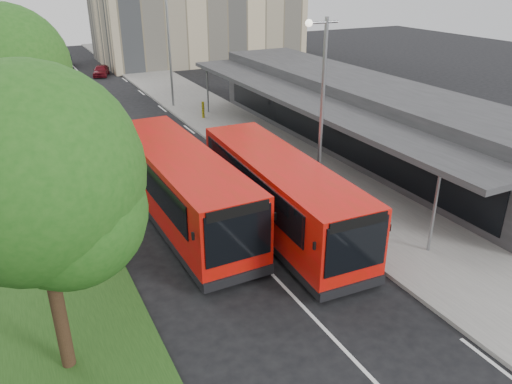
{
  "coord_description": "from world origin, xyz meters",
  "views": [
    {
      "loc": [
        -7.19,
        -14.5,
        9.84
      ],
      "look_at": [
        1.18,
        1.98,
        1.5
      ],
      "focal_mm": 35.0,
      "sensor_mm": 36.0,
      "label": 1
    }
  ],
  "objects_px": {
    "bollard": "(203,110)",
    "car_far": "(62,60)",
    "tree_mid": "(7,78)",
    "tree_far": "(0,55)",
    "bus_main": "(280,194)",
    "tree_near": "(33,188)",
    "litter_bin": "(246,138)",
    "lamp_post_near": "(320,106)",
    "lamp_post_far": "(168,44)",
    "bus_second": "(181,187)",
    "car_near": "(101,70)"
  },
  "relations": [
    {
      "from": "lamp_post_near",
      "to": "bollard",
      "type": "relative_size",
      "value": 7.0
    },
    {
      "from": "tree_mid",
      "to": "tree_near",
      "type": "bearing_deg",
      "value": -90.0
    },
    {
      "from": "bus_main",
      "to": "bollard",
      "type": "relative_size",
      "value": 9.35
    },
    {
      "from": "lamp_post_far",
      "to": "lamp_post_near",
      "type": "bearing_deg",
      "value": -90.0
    },
    {
      "from": "tree_near",
      "to": "tree_far",
      "type": "bearing_deg",
      "value": 90.0
    },
    {
      "from": "bollard",
      "to": "lamp_post_far",
      "type": "bearing_deg",
      "value": 101.86
    },
    {
      "from": "tree_far",
      "to": "lamp_post_far",
      "type": "xyz_separation_m",
      "value": [
        11.13,
        0.95,
        -0.14
      ]
    },
    {
      "from": "bollard",
      "to": "car_far",
      "type": "height_order",
      "value": "car_far"
    },
    {
      "from": "lamp_post_far",
      "to": "car_near",
      "type": "xyz_separation_m",
      "value": [
        -2.43,
        14.87,
        -4.17
      ]
    },
    {
      "from": "bus_main",
      "to": "litter_bin",
      "type": "bearing_deg",
      "value": 74.46
    },
    {
      "from": "lamp_post_far",
      "to": "car_near",
      "type": "relative_size",
      "value": 2.47
    },
    {
      "from": "tree_near",
      "to": "bollard",
      "type": "height_order",
      "value": "tree_near"
    },
    {
      "from": "lamp_post_near",
      "to": "lamp_post_far",
      "type": "distance_m",
      "value": 20.0
    },
    {
      "from": "bus_main",
      "to": "tree_mid",
      "type": "bearing_deg",
      "value": 141.32
    },
    {
      "from": "tree_mid",
      "to": "car_far",
      "type": "height_order",
      "value": "tree_mid"
    },
    {
      "from": "lamp_post_near",
      "to": "bus_second",
      "type": "xyz_separation_m",
      "value": [
        -5.57,
        1.62,
        -3.12
      ]
    },
    {
      "from": "tree_near",
      "to": "bus_second",
      "type": "xyz_separation_m",
      "value": [
        5.56,
        6.57,
        -3.67
      ]
    },
    {
      "from": "litter_bin",
      "to": "bus_main",
      "type": "bearing_deg",
      "value": -108.05
    },
    {
      "from": "bus_main",
      "to": "lamp_post_near",
      "type": "bearing_deg",
      "value": 20.67
    },
    {
      "from": "tree_near",
      "to": "car_near",
      "type": "bearing_deg",
      "value": 77.67
    },
    {
      "from": "car_near",
      "to": "tree_far",
      "type": "bearing_deg",
      "value": -99.37
    },
    {
      "from": "tree_mid",
      "to": "car_near",
      "type": "relative_size",
      "value": 2.67
    },
    {
      "from": "lamp_post_near",
      "to": "tree_mid",
      "type": "bearing_deg",
      "value": 147.64
    },
    {
      "from": "tree_near",
      "to": "litter_bin",
      "type": "height_order",
      "value": "tree_near"
    },
    {
      "from": "car_far",
      "to": "lamp_post_near",
      "type": "bearing_deg",
      "value": -67.04
    },
    {
      "from": "bollard",
      "to": "car_far",
      "type": "relative_size",
      "value": 0.28
    },
    {
      "from": "tree_far",
      "to": "bus_second",
      "type": "bearing_deg",
      "value": -72.31
    },
    {
      "from": "lamp_post_far",
      "to": "bus_main",
      "type": "bearing_deg",
      "value": -96.15
    },
    {
      "from": "car_near",
      "to": "lamp_post_near",
      "type": "bearing_deg",
      "value": -66.58
    },
    {
      "from": "car_far",
      "to": "tree_mid",
      "type": "bearing_deg",
      "value": -83.77
    },
    {
      "from": "lamp_post_near",
      "to": "car_far",
      "type": "height_order",
      "value": "lamp_post_near"
    },
    {
      "from": "tree_far",
      "to": "litter_bin",
      "type": "relative_size",
      "value": 7.53
    },
    {
      "from": "litter_bin",
      "to": "car_near",
      "type": "height_order",
      "value": "litter_bin"
    },
    {
      "from": "bus_main",
      "to": "bollard",
      "type": "height_order",
      "value": "bus_main"
    },
    {
      "from": "tree_far",
      "to": "lamp_post_near",
      "type": "xyz_separation_m",
      "value": [
        11.13,
        -19.05,
        -0.14
      ]
    },
    {
      "from": "lamp_post_far",
      "to": "bus_main",
      "type": "relative_size",
      "value": 0.75
    },
    {
      "from": "tree_far",
      "to": "bus_second",
      "type": "height_order",
      "value": "tree_far"
    },
    {
      "from": "bus_second",
      "to": "car_far",
      "type": "relative_size",
      "value": 2.7
    },
    {
      "from": "tree_far",
      "to": "bus_main",
      "type": "distance_m",
      "value": 21.95
    },
    {
      "from": "car_far",
      "to": "litter_bin",
      "type": "bearing_deg",
      "value": -63.73
    },
    {
      "from": "tree_mid",
      "to": "car_far",
      "type": "xyz_separation_m",
      "value": [
        5.98,
        34.88,
        -4.91
      ]
    },
    {
      "from": "litter_bin",
      "to": "lamp_post_near",
      "type": "bearing_deg",
      "value": -95.67
    },
    {
      "from": "bollard",
      "to": "car_far",
      "type": "xyz_separation_m",
      "value": [
        -6.04,
        26.19,
        -0.05
      ]
    },
    {
      "from": "tree_near",
      "to": "car_far",
      "type": "height_order",
      "value": "tree_near"
    },
    {
      "from": "lamp_post_near",
      "to": "car_far",
      "type": "bearing_deg",
      "value": 96.99
    },
    {
      "from": "tree_mid",
      "to": "bus_second",
      "type": "bearing_deg",
      "value": -44.33
    },
    {
      "from": "lamp_post_far",
      "to": "bus_second",
      "type": "xyz_separation_m",
      "value": [
        -5.57,
        -18.38,
        -3.12
      ]
    },
    {
      "from": "litter_bin",
      "to": "tree_mid",
      "type": "bearing_deg",
      "value": -171.67
    },
    {
      "from": "lamp_post_far",
      "to": "car_far",
      "type": "relative_size",
      "value": 1.96
    },
    {
      "from": "bus_main",
      "to": "bus_second",
      "type": "height_order",
      "value": "bus_second"
    }
  ]
}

